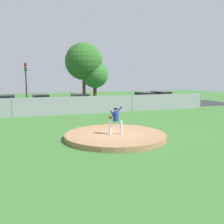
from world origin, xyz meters
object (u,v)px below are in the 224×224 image
at_px(traffic_light_near, 26,77).
at_px(parked_car_slate, 6,103).
at_px(baseball, 113,136).
at_px(parked_car_champagne, 80,101).
at_px(pitcher_youth, 115,118).
at_px(parked_car_navy, 41,102).
at_px(traffic_cone_orange, 57,107).
at_px(parked_car_silver, 144,99).
at_px(parked_car_burgundy, 161,98).

bearing_deg(traffic_light_near, parked_car_slate, -121.27).
height_order(baseball, parked_car_champagne, parked_car_champagne).
distance_m(pitcher_youth, parked_car_champagne, 15.21).
distance_m(parked_car_navy, traffic_cone_orange, 1.83).
bearing_deg(parked_car_slate, baseball, -68.94).
bearing_deg(parked_car_silver, pitcher_youth, -123.07).
relative_size(baseball, traffic_light_near, 0.01).
distance_m(pitcher_youth, traffic_cone_orange, 14.80).
distance_m(parked_car_slate, traffic_cone_orange, 5.22).
bearing_deg(parked_car_silver, traffic_light_near, 162.48).
bearing_deg(baseball, traffic_light_near, 101.45).
bearing_deg(traffic_light_near, baseball, -78.55).
relative_size(parked_car_burgundy, traffic_cone_orange, 8.57).
bearing_deg(parked_car_navy, parked_car_silver, -3.19).
bearing_deg(parked_car_navy, baseball, -80.65).
relative_size(parked_car_silver, parked_car_burgundy, 0.97).
height_order(parked_car_navy, parked_car_slate, parked_car_slate).
bearing_deg(traffic_cone_orange, parked_car_slate, 176.07).
height_order(parked_car_navy, parked_car_silver, parked_car_silver).
height_order(pitcher_youth, parked_car_navy, pitcher_youth).
height_order(parked_car_champagne, parked_car_slate, parked_car_slate).
bearing_deg(parked_car_burgundy, parked_car_slate, 179.53).
height_order(parked_car_slate, traffic_light_near, traffic_light_near).
distance_m(baseball, parked_car_slate, 16.74).
height_order(pitcher_youth, traffic_cone_orange, pitcher_youth).
bearing_deg(parked_car_burgundy, parked_car_champagne, 178.90).
xyz_separation_m(baseball, parked_car_burgundy, (12.39, 15.46, 0.50)).
xyz_separation_m(parked_car_silver, traffic_cone_orange, (-10.50, 0.40, -0.54)).
xyz_separation_m(pitcher_youth, traffic_light_near, (-4.22, 18.60, 2.30)).
bearing_deg(parked_car_champagne, baseball, -96.61).
relative_size(parked_car_slate, traffic_cone_orange, 7.89).
bearing_deg(traffic_cone_orange, pitcher_youth, -85.46).
relative_size(pitcher_youth, traffic_cone_orange, 2.89).
relative_size(baseball, parked_car_slate, 0.02).
bearing_deg(parked_car_silver, parked_car_navy, 176.81).
xyz_separation_m(parked_car_slate, parked_car_burgundy, (18.41, -0.15, 0.01)).
height_order(pitcher_youth, baseball, pitcher_youth).
distance_m(parked_car_champagne, traffic_cone_orange, 2.72).
bearing_deg(parked_car_champagne, parked_car_navy, -178.34).
bearing_deg(traffic_light_near, parked_car_champagne, -31.38).
height_order(parked_car_navy, traffic_cone_orange, parked_car_navy).
relative_size(baseball, parked_car_champagne, 0.02).
bearing_deg(parked_car_champagne, traffic_cone_orange, -171.20).
xyz_separation_m(parked_car_navy, parked_car_slate, (-3.45, 0.07, 0.00)).
relative_size(pitcher_youth, parked_car_silver, 0.35).
bearing_deg(parked_car_slate, traffic_light_near, 58.73).
distance_m(pitcher_youth, parked_car_burgundy, 19.19).
xyz_separation_m(parked_car_champagne, parked_car_slate, (-7.83, -0.05, 0.02)).
relative_size(parked_car_champagne, traffic_light_near, 0.92).
height_order(parked_car_burgundy, traffic_cone_orange, parked_car_burgundy).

